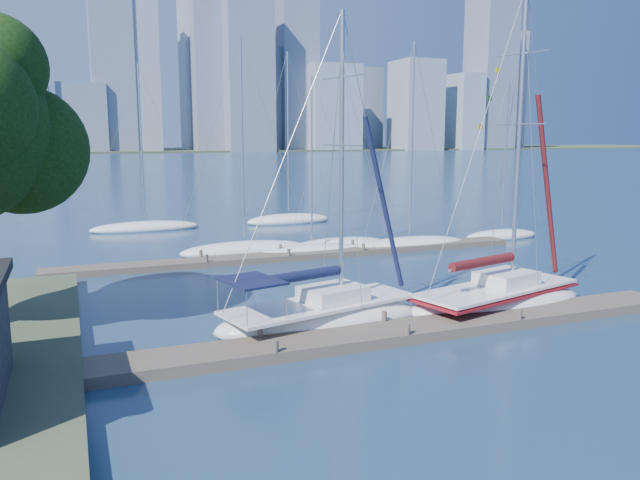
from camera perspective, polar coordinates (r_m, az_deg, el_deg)
name	(u,v)px	position (r m, az deg, el deg)	size (l,w,h in m)	color
ground	(395,338)	(23.89, 6.89, -8.87)	(700.00, 700.00, 0.00)	#17324C
near_dock	(395,333)	(23.83, 6.90, -8.42)	(26.00, 2.00, 0.40)	#4E4439
far_dock	(300,255)	(38.82, -1.86, -1.39)	(30.00, 1.80, 0.36)	#4E4439
far_shore	(92,151)	(340.11, -20.15, 7.63)	(800.00, 100.00, 1.50)	#38472D
sailboat_navy	(321,304)	(24.71, 0.05, -5.84)	(9.03, 4.76, 12.78)	white
sailboat_maroon	(497,285)	(28.28, 15.91, -3.96)	(9.16, 4.97, 14.32)	white
bg_boat_1	(245,249)	(40.63, -6.91, -0.83)	(8.69, 5.08, 13.81)	white
bg_boat_2	(312,251)	(40.11, -0.74, -0.97)	(7.51, 4.55, 11.49)	white
bg_boat_3	(340,244)	(42.27, 1.87, -0.40)	(7.10, 2.74, 12.59)	white
bg_boat_4	(410,244)	(42.71, 8.20, -0.37)	(8.84, 4.71, 13.92)	white
bg_boat_5	(502,235)	(48.13, 16.27, 0.42)	(6.40, 3.71, 11.52)	white
bg_boat_6	(145,227)	(52.06, -15.68, 1.13)	(8.86, 4.00, 13.38)	white
bg_boat_7	(289,220)	(54.50, -2.88, 1.88)	(7.68, 3.06, 14.88)	white
skyline	(131,76)	(313.13, -16.89, 14.14)	(502.06, 51.31, 117.04)	#8090A6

